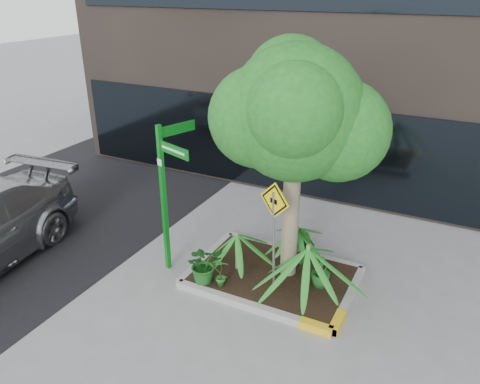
% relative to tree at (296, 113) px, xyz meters
% --- Properties ---
extents(ground, '(80.00, 80.00, 0.00)m').
position_rel_tree_xyz_m(ground, '(-0.45, -0.51, -3.52)').
color(ground, gray).
rests_on(ground, ground).
extents(asphalt_road, '(7.00, 80.00, 0.01)m').
position_rel_tree_xyz_m(asphalt_road, '(-6.95, -0.51, -3.51)').
color(asphalt_road, black).
rests_on(asphalt_road, ground).
extents(planter, '(3.35, 2.36, 0.15)m').
position_rel_tree_xyz_m(planter, '(-0.22, -0.24, -3.42)').
color(planter, '#9E9E99').
rests_on(planter, ground).
extents(tree, '(3.21, 2.85, 4.82)m').
position_rel_tree_xyz_m(tree, '(0.00, 0.00, 0.00)').
color(tree, gray).
rests_on(tree, ground).
extents(palm_front, '(1.32, 1.32, 1.46)m').
position_rel_tree_xyz_m(palm_front, '(0.62, -0.70, -2.27)').
color(palm_front, gray).
rests_on(palm_front, ground).
extents(palm_left, '(0.97, 0.97, 1.08)m').
position_rel_tree_xyz_m(palm_left, '(-1.01, -0.36, -2.56)').
color(palm_left, gray).
rests_on(palm_left, ground).
extents(palm_back, '(0.89, 0.89, 0.99)m').
position_rel_tree_xyz_m(palm_back, '(-0.04, 0.56, -2.63)').
color(palm_back, gray).
rests_on(palm_back, ground).
extents(shrub_a, '(1.02, 1.02, 0.80)m').
position_rel_tree_xyz_m(shrub_a, '(-1.38, -1.06, -2.97)').
color(shrub_a, '#175318').
rests_on(shrub_a, planter).
extents(shrub_b, '(0.54, 0.54, 0.69)m').
position_rel_tree_xyz_m(shrub_b, '(0.75, -0.17, -3.03)').
color(shrub_b, '#217026').
rests_on(shrub_b, planter).
extents(shrub_c, '(0.39, 0.39, 0.64)m').
position_rel_tree_xyz_m(shrub_c, '(-1.00, -1.06, -3.05)').
color(shrub_c, '#24601D').
rests_on(shrub_c, planter).
extents(shrub_d, '(0.62, 0.62, 0.83)m').
position_rel_tree_xyz_m(shrub_d, '(0.18, 0.57, -2.95)').
color(shrub_d, '#195719').
rests_on(shrub_d, planter).
extents(street_sign_post, '(0.90, 1.13, 3.19)m').
position_rel_tree_xyz_m(street_sign_post, '(-2.37, -0.78, -1.55)').
color(street_sign_post, '#0B7D1A').
rests_on(street_sign_post, ground).
extents(cattle_sign, '(0.66, 0.28, 2.29)m').
position_rel_tree_xyz_m(cattle_sign, '(-0.06, -0.72, -1.82)').
color(cattle_sign, slate).
rests_on(cattle_sign, ground).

